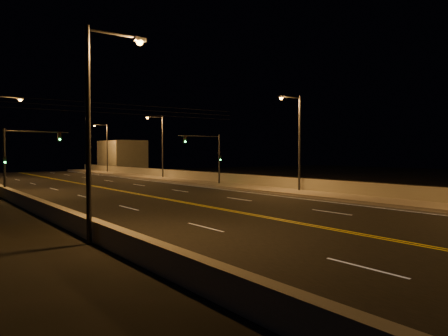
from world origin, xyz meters
TOP-DOWN VIEW (x-y plane):
  - road at (0.00, 20.00)m, footprint 18.00×120.00m
  - sidewalk at (10.80, 20.00)m, footprint 3.60×120.00m
  - curb at (8.93, 20.00)m, footprint 0.14×120.00m
  - parapet_wall at (12.45, 20.00)m, footprint 0.30×120.00m
  - jersey_barrier at (-9.82, 20.00)m, footprint 0.45×120.00m
  - distant_building_right at (16.50, 71.05)m, footprint 6.00×10.00m
  - parapet_rail at (12.45, 20.00)m, footprint 0.06×120.00m
  - lane_markings at (0.00, 19.93)m, footprint 17.32×116.00m
  - streetlight_1 at (11.50, 20.33)m, footprint 2.55×0.28m
  - streetlight_2 at (11.50, 45.79)m, footprint 2.55×0.28m
  - streetlight_3 at (11.50, 66.21)m, footprint 2.55×0.28m
  - streetlight_4 at (-9.90, 10.11)m, footprint 2.55×0.28m
  - traffic_signal_right at (9.93, 31.39)m, footprint 5.11×0.31m
  - traffic_signal_left at (-8.73, 31.39)m, footprint 5.11×0.31m
  - overhead_wires at (0.00, 29.50)m, footprint 22.00×0.03m

SIDE VIEW (x-z plane):
  - road at x=0.00m, z-range 0.00..0.02m
  - lane_markings at x=0.00m, z-range 0.02..0.02m
  - curb at x=8.93m, z-range 0.00..0.15m
  - sidewalk at x=10.80m, z-range 0.00..0.30m
  - jersey_barrier at x=-9.82m, z-range 0.00..0.85m
  - parapet_wall at x=12.45m, z-range 0.30..1.30m
  - parapet_rail at x=12.45m, z-range 1.30..1.36m
  - distant_building_right at x=16.50m, z-range 0.00..5.85m
  - traffic_signal_right at x=9.93m, z-range 0.78..6.29m
  - traffic_signal_left at x=-8.73m, z-range 0.78..6.29m
  - streetlight_1 at x=11.50m, z-range 0.70..9.19m
  - streetlight_2 at x=11.50m, z-range 0.70..9.19m
  - streetlight_3 at x=11.50m, z-range 0.70..9.19m
  - streetlight_4 at x=-9.90m, z-range 0.70..9.19m
  - overhead_wires at x=0.00m, z-range 6.98..7.81m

